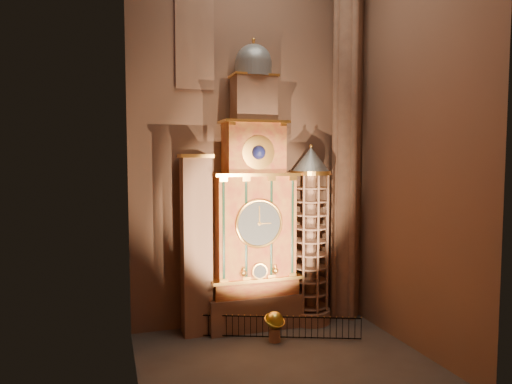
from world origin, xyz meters
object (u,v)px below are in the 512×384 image
object	(u,v)px
stair_turret	(310,236)
iron_railing	(278,327)
celestial_globe	(275,324)
astronomical_clock	(254,215)
portrait_tower	(196,244)

from	to	relation	value
stair_turret	iron_railing	world-z (taller)	stair_turret
stair_turret	celestial_globe	bearing A→B (deg)	-144.48
astronomical_clock	portrait_tower	xyz separation A→B (m)	(-3.40, 0.02, -1.53)
portrait_tower	iron_railing	distance (m)	6.47
astronomical_clock	stair_turret	world-z (taller)	astronomical_clock
portrait_tower	stair_turret	xyz separation A→B (m)	(6.90, -0.28, 0.12)
astronomical_clock	iron_railing	distance (m)	6.44
portrait_tower	celestial_globe	bearing A→B (deg)	-33.33
astronomical_clock	celestial_globe	world-z (taller)	astronomical_clock
portrait_tower	astronomical_clock	bearing A→B (deg)	-0.29
stair_turret	celestial_globe	xyz separation A→B (m)	(-3.10, -2.22, -4.27)
iron_railing	astronomical_clock	bearing A→B (deg)	107.87
astronomical_clock	iron_railing	xyz separation A→B (m)	(0.70, -2.18, -6.02)
portrait_tower	iron_railing	size ratio (longest dim) A/B	1.20
astronomical_clock	portrait_tower	world-z (taller)	astronomical_clock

